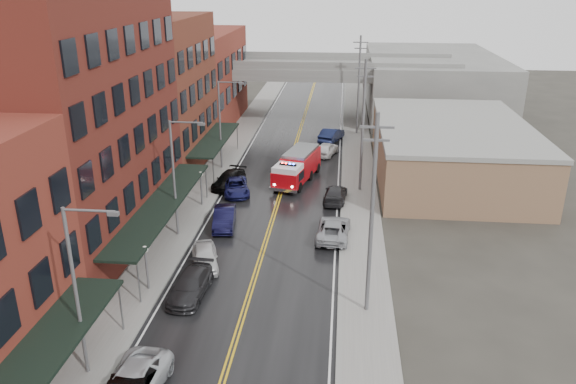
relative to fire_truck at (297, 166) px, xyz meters
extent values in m
cube|color=black|center=(-1.21, -6.93, -1.54)|extent=(11.00, 160.00, 0.02)
cube|color=slate|center=(-8.51, -6.93, -1.47)|extent=(3.00, 160.00, 0.15)
cube|color=slate|center=(6.09, -6.93, -1.47)|extent=(3.00, 160.00, 0.15)
cube|color=gray|center=(-6.86, -6.93, -1.47)|extent=(0.30, 160.00, 0.15)
cube|color=gray|center=(4.44, -6.93, -1.47)|extent=(0.30, 160.00, 0.15)
cube|color=#581A17|center=(-14.51, -13.93, 7.45)|extent=(9.00, 20.00, 18.00)
cube|color=brown|center=(-14.51, 3.57, 5.95)|extent=(9.00, 15.00, 15.00)
cube|color=maroon|center=(-14.51, 21.07, 4.45)|extent=(9.00, 20.00, 12.00)
cube|color=#825E46|center=(14.79, 3.07, 0.95)|extent=(14.00, 22.00, 5.00)
cube|color=slate|center=(16.79, 33.07, 2.45)|extent=(18.00, 30.00, 8.00)
cube|color=black|center=(-8.71, -32.93, 1.45)|extent=(2.60, 16.00, 0.18)
cylinder|color=slate|center=(-7.56, -25.33, -0.05)|extent=(0.10, 0.10, 3.00)
cube|color=black|center=(-8.71, -13.93, 1.45)|extent=(2.60, 18.00, 0.18)
cylinder|color=slate|center=(-7.56, -22.53, -0.05)|extent=(0.10, 0.10, 3.00)
cylinder|color=slate|center=(-7.56, -5.33, -0.05)|extent=(0.10, 0.10, 3.00)
cube|color=black|center=(-8.71, 3.57, 1.45)|extent=(2.60, 13.00, 0.18)
cylinder|color=slate|center=(-7.56, -2.53, -0.05)|extent=(0.10, 0.10, 3.00)
cylinder|color=slate|center=(-7.56, 9.67, -0.05)|extent=(0.10, 0.10, 3.00)
cylinder|color=#59595B|center=(-7.61, -20.93, -0.15)|extent=(0.14, 0.14, 2.80)
sphere|color=silver|center=(-7.61, -20.93, 1.35)|extent=(0.44, 0.44, 0.44)
cylinder|color=#59595B|center=(-7.61, -6.93, -0.15)|extent=(0.14, 0.14, 2.80)
sphere|color=silver|center=(-7.61, -6.93, 1.35)|extent=(0.44, 0.44, 0.44)
cylinder|color=#59595B|center=(-8.01, -28.93, 2.95)|extent=(0.18, 0.18, 9.00)
cylinder|color=#59595B|center=(-6.81, -28.93, 7.35)|extent=(2.40, 0.12, 0.12)
cube|color=#59595B|center=(-5.71, -28.93, 7.25)|extent=(0.50, 0.22, 0.18)
cylinder|color=#59595B|center=(-8.01, -12.93, 2.95)|extent=(0.18, 0.18, 9.00)
cylinder|color=#59595B|center=(-6.81, -12.93, 7.35)|extent=(2.40, 0.12, 0.12)
cube|color=#59595B|center=(-5.71, -12.93, 7.25)|extent=(0.50, 0.22, 0.18)
cylinder|color=#59595B|center=(-8.01, 3.07, 2.95)|extent=(0.18, 0.18, 9.00)
cylinder|color=#59595B|center=(-6.81, 3.07, 7.35)|extent=(2.40, 0.12, 0.12)
cube|color=#59595B|center=(-5.71, 3.07, 7.25)|extent=(0.50, 0.22, 0.18)
cylinder|color=#59595B|center=(5.99, -21.93, 4.45)|extent=(0.24, 0.24, 12.00)
cube|color=#59595B|center=(5.99, -21.93, 9.65)|extent=(1.80, 0.12, 0.12)
cube|color=#59595B|center=(5.99, -21.93, 8.95)|extent=(1.40, 0.12, 0.12)
cylinder|color=#59595B|center=(5.99, -1.93, 4.45)|extent=(0.24, 0.24, 12.00)
cube|color=#59595B|center=(5.99, -1.93, 9.65)|extent=(1.80, 0.12, 0.12)
cube|color=#59595B|center=(5.99, -1.93, 8.95)|extent=(1.40, 0.12, 0.12)
cylinder|color=#59595B|center=(5.99, 18.07, 4.45)|extent=(0.24, 0.24, 12.00)
cube|color=#59595B|center=(5.99, 18.07, 9.65)|extent=(1.80, 0.12, 0.12)
cube|color=#59595B|center=(5.99, 18.07, 8.95)|extent=(1.40, 0.12, 0.12)
cube|color=slate|center=(-1.21, 25.07, 5.20)|extent=(40.00, 10.00, 1.50)
cube|color=slate|center=(-12.21, 25.07, 1.45)|extent=(1.60, 8.00, 6.00)
cube|color=slate|center=(9.79, 25.07, 1.45)|extent=(1.60, 8.00, 6.00)
cube|color=#AD080F|center=(0.29, 1.20, -0.02)|extent=(3.67, 5.85, 2.07)
cube|color=#AD080F|center=(-0.61, -2.54, -0.32)|extent=(3.00, 3.07, 1.48)
cube|color=silver|center=(-0.61, -2.54, 0.67)|extent=(2.83, 2.85, 0.49)
cube|color=black|center=(-0.57, -2.34, -0.02)|extent=(2.79, 2.12, 0.79)
cube|color=slate|center=(0.29, 1.20, 1.16)|extent=(3.34, 5.41, 0.30)
cube|color=black|center=(-0.61, -2.54, 0.99)|extent=(1.60, 0.64, 0.14)
sphere|color=#FF0C0C|center=(-1.14, -2.41, 1.07)|extent=(0.20, 0.20, 0.20)
sphere|color=#1933FF|center=(-0.08, -2.66, 1.07)|extent=(0.20, 0.20, 0.20)
cylinder|color=black|center=(-1.69, -2.38, -1.06)|extent=(1.04, 0.57, 0.99)
cylinder|color=black|center=(0.42, -2.89, -1.06)|extent=(1.04, 0.57, 0.99)
cylinder|color=black|center=(-0.88, 0.98, -1.06)|extent=(1.04, 0.57, 0.99)
cylinder|color=black|center=(1.23, 0.47, -1.06)|extent=(1.04, 0.57, 0.99)
cylinder|color=black|center=(-0.30, 3.37, -1.06)|extent=(1.04, 0.57, 0.99)
cylinder|color=black|center=(1.81, 2.86, -1.06)|extent=(1.04, 0.57, 0.99)
imported|color=#242427|center=(-4.81, -21.23, -0.84)|extent=(2.27, 5.00, 1.42)
imported|color=silver|center=(-4.81, -17.49, -0.83)|extent=(2.81, 4.55, 1.45)
imported|color=black|center=(-4.81, -10.95, -0.80)|extent=(2.16, 4.72, 1.50)
imported|color=#121345|center=(-5.24, -3.73, -0.88)|extent=(3.38, 5.23, 1.34)
imported|color=black|center=(-6.21, -2.13, -0.84)|extent=(2.96, 5.22, 1.43)
imported|color=#9D9FA4|center=(3.79, -12.08, -0.83)|extent=(2.68, 5.29, 1.43)
imported|color=#242326|center=(3.79, -4.68, -0.88)|extent=(2.25, 4.73, 1.33)
imported|color=silver|center=(2.56, 8.76, -0.81)|extent=(2.88, 4.63, 1.47)
imported|color=black|center=(2.93, 14.38, -0.72)|extent=(3.16, 5.31, 1.65)
camera|label=1|loc=(4.19, -50.70, 17.03)|focal=35.00mm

